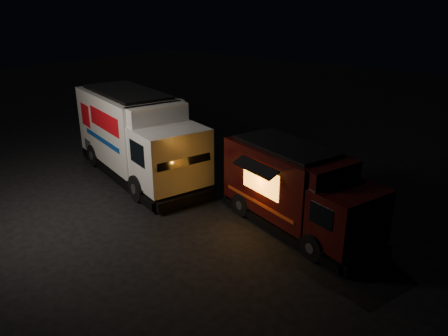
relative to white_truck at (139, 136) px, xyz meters
The scene contains 3 objects.
ground 4.02m from the white_truck, 23.71° to the right, with size 80.00×80.00×0.00m, color black.
white_truck is the anchor object (origin of this frame).
red_truck 7.58m from the white_truck, ahead, with size 5.88×2.16×2.73m, color black, non-canonical shape.
Camera 1 is at (10.40, -10.06, 7.07)m, focal length 35.00 mm.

